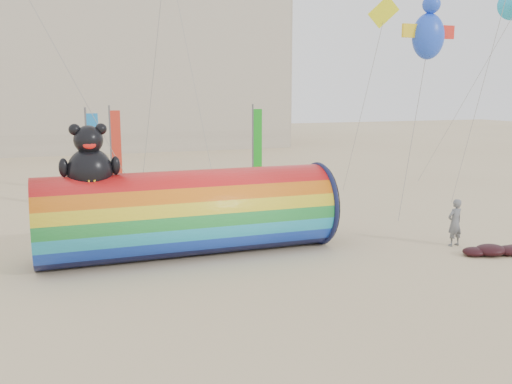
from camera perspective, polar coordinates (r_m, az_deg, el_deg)
name	(u,v)px	position (r m, az deg, el deg)	size (l,w,h in m)	color
ground	(257,269)	(19.64, 0.13, -7.73)	(160.00, 160.00, 0.00)	#CCB58C
windsock_assembly	(188,211)	(21.11, -6.78, -1.87)	(10.85, 3.30, 5.00)	red
kite_handler	(455,223)	(23.59, 19.26, -2.91)	(0.68, 0.45, 1.87)	slate
fabric_bundle	(494,250)	(23.06, 22.70, -5.37)	(2.62, 1.35, 0.41)	#34090F
festival_banners	(160,151)	(32.76, -9.59, 4.06)	(10.70, 3.97, 5.20)	#59595E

